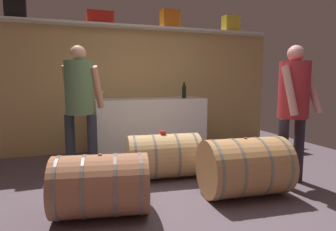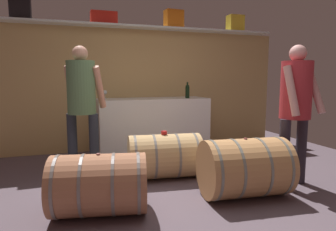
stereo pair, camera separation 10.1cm
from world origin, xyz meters
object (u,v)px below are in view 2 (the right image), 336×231
(toolcase_black, at_px, (20,8))
(wine_barrel_flank, at_px, (99,185))
(toolcase_orange, at_px, (174,19))
(wine_glass, at_px, (105,93))
(wine_barrel_far, at_px, (244,168))
(tasting_cup, at_px, (164,133))
(winemaker_pouring, at_px, (296,101))
(toolcase_yellow, at_px, (235,24))
(wine_bottle_dark, at_px, (187,91))
(visitor_tasting, at_px, (82,97))
(work_cabinet, at_px, (153,125))
(toolcase_red, at_px, (104,18))
(wine_barrel_near, at_px, (165,156))

(toolcase_black, relative_size, wine_barrel_flank, 0.37)
(toolcase_orange, xyz_separation_m, wine_glass, (-1.24, 0.02, -1.29))
(wine_barrel_flank, bearing_deg, wine_barrel_far, 9.35)
(tasting_cup, relative_size, winemaker_pouring, 0.05)
(wine_glass, bearing_deg, wine_barrel_flank, -97.73)
(tasting_cup, bearing_deg, toolcase_yellow, 40.00)
(wine_bottle_dark, bearing_deg, visitor_tasting, -155.98)
(toolcase_orange, height_order, work_cabinet, toolcase_orange)
(toolcase_red, bearing_deg, tasting_cup, -73.12)
(toolcase_orange, distance_m, toolcase_yellow, 1.25)
(wine_barrel_near, height_order, wine_barrel_far, wine_barrel_far)
(wine_glass, distance_m, tasting_cup, 1.79)
(toolcase_orange, relative_size, winemaker_pouring, 0.19)
(wine_glass, xyz_separation_m, wine_barrel_flank, (-0.33, -2.45, -0.74))
(toolcase_black, relative_size, wine_glass, 2.55)
(toolcase_yellow, xyz_separation_m, wine_bottle_dark, (-1.14, -0.41, -1.26))
(wine_bottle_dark, bearing_deg, wine_barrel_near, -123.10)
(winemaker_pouring, bearing_deg, wine_glass, -60.84)
(toolcase_yellow, height_order, wine_bottle_dark, toolcase_yellow)
(toolcase_red, height_order, winemaker_pouring, toolcase_red)
(toolcase_red, bearing_deg, toolcase_black, 178.46)
(toolcase_black, distance_m, tasting_cup, 2.99)
(toolcase_yellow, bearing_deg, wine_barrel_flank, -139.34)
(toolcase_orange, height_order, wine_barrel_near, toolcase_orange)
(work_cabinet, distance_m, winemaker_pouring, 2.47)
(work_cabinet, xyz_separation_m, tasting_cup, (-0.23, -1.39, 0.12))
(wine_barrel_near, distance_m, wine_barrel_flank, 1.20)
(wine_barrel_near, relative_size, winemaker_pouring, 0.59)
(toolcase_black, distance_m, toolcase_orange, 2.49)
(wine_barrel_flank, relative_size, winemaker_pouring, 0.58)
(wine_barrel_flank, bearing_deg, winemaker_pouring, 12.92)
(toolcase_red, distance_m, wine_glass, 1.24)
(toolcase_black, xyz_separation_m, toolcase_red, (1.25, 0.00, -0.08))
(toolcase_yellow, relative_size, wine_bottle_dark, 1.10)
(tasting_cup, bearing_deg, toolcase_orange, 67.04)
(toolcase_black, bearing_deg, wine_bottle_dark, -10.75)
(work_cabinet, bearing_deg, toolcase_orange, 27.71)
(wine_barrel_far, height_order, tasting_cup, wine_barrel_far)
(tasting_cup, bearing_deg, wine_glass, 108.58)
(wine_glass, bearing_deg, visitor_tasting, -109.08)
(wine_glass, relative_size, wine_barrel_near, 0.14)
(toolcase_yellow, xyz_separation_m, wine_barrel_far, (-1.29, -2.47, -2.00))
(wine_barrel_near, bearing_deg, winemaker_pouring, -21.16)
(winemaker_pouring, bearing_deg, wine_barrel_flank, -8.06)
(wine_glass, height_order, wine_barrel_near, wine_glass)
(work_cabinet, bearing_deg, tasting_cup, -99.46)
(work_cabinet, bearing_deg, wine_barrel_flank, -117.00)
(toolcase_black, relative_size, toolcase_red, 0.83)
(toolcase_black, relative_size, toolcase_yellow, 1.17)
(toolcase_yellow, bearing_deg, wine_barrel_far, -117.68)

